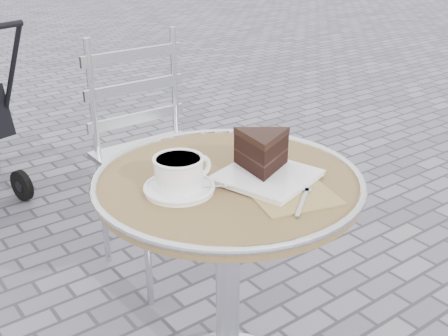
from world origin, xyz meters
TOP-DOWN VIEW (x-y plane):
  - cafe_table at (0.00, 0.00)m, footprint 0.72×0.72m
  - cappuccino_set at (-0.14, 0.01)m, footprint 0.19×0.18m
  - cake_plate_set at (0.08, -0.05)m, footprint 0.27×0.36m
  - bistro_chair at (0.20, 0.79)m, footprint 0.43×0.43m

SIDE VIEW (x-z plane):
  - cafe_table at x=0.00m, z-range 0.20..0.94m
  - bistro_chair at x=0.20m, z-range 0.11..1.07m
  - cappuccino_set at x=-0.14m, z-range 0.73..0.82m
  - cake_plate_set at x=0.08m, z-range 0.73..0.85m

